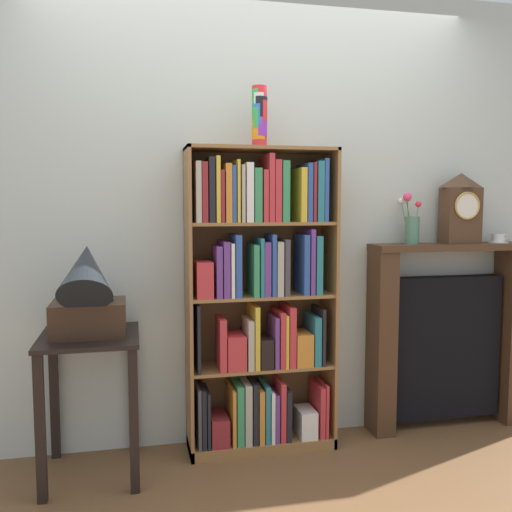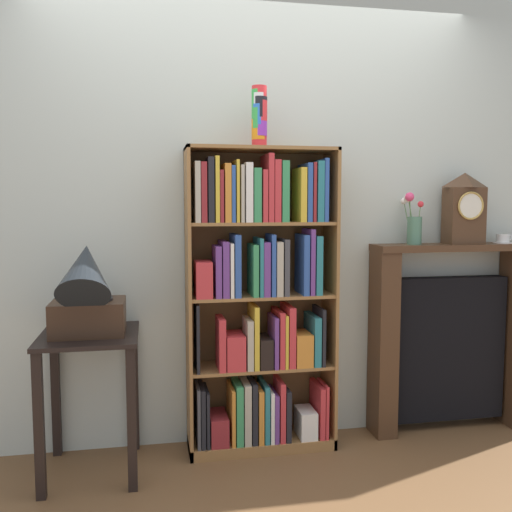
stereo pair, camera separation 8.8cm
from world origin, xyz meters
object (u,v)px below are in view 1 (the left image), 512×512
at_px(fireplace_mantel, 446,337).
at_px(flower_vase, 411,223).
at_px(gramophone, 87,293).
at_px(mantel_clock, 461,208).
at_px(teacup_with_saucer, 498,239).
at_px(cup_stack, 259,117).
at_px(side_table_left, 90,371).
at_px(bookshelf, 260,307).

distance_m(fireplace_mantel, flower_vase, 0.75).
relative_size(gramophone, flower_vase, 1.76).
xyz_separation_m(mantel_clock, teacup_with_saucer, (0.27, 0.00, -0.19)).
bearing_deg(mantel_clock, gramophone, -174.35).
bearing_deg(cup_stack, gramophone, -170.36).
height_order(side_table_left, mantel_clock, mantel_clock).
bearing_deg(cup_stack, bookshelf, 67.43).
bearing_deg(teacup_with_saucer, bookshelf, -178.42).
bearing_deg(bookshelf, mantel_clock, 1.80).
bearing_deg(mantel_clock, side_table_left, -175.79).
relative_size(mantel_clock, flower_vase, 1.39).
distance_m(mantel_clock, teacup_with_saucer, 0.33).
relative_size(gramophone, mantel_clock, 1.27).
bearing_deg(mantel_clock, teacup_with_saucer, 0.56).
bearing_deg(gramophone, side_table_left, 90.00).
height_order(cup_stack, flower_vase, cup_stack).
bearing_deg(gramophone, mantel_clock, 5.65).
relative_size(fireplace_mantel, mantel_clock, 2.70).
bearing_deg(side_table_left, fireplace_mantel, 4.86).
xyz_separation_m(side_table_left, flower_vase, (1.83, 0.16, 0.73)).
distance_m(gramophone, flower_vase, 1.87).
xyz_separation_m(gramophone, fireplace_mantel, (2.09, 0.23, -0.38)).
bearing_deg(side_table_left, gramophone, -90.00).
relative_size(bookshelf, teacup_with_saucer, 13.56).
xyz_separation_m(bookshelf, mantel_clock, (1.25, 0.04, 0.54)).
distance_m(fireplace_mantel, mantel_clock, 0.79).
bearing_deg(bookshelf, side_table_left, -172.49).
height_order(side_table_left, gramophone, gramophone).
height_order(fireplace_mantel, mantel_clock, mantel_clock).
height_order(bookshelf, mantel_clock, bookshelf).
xyz_separation_m(side_table_left, teacup_with_saucer, (2.42, 0.16, 0.63)).
height_order(side_table_left, fireplace_mantel, fireplace_mantel).
xyz_separation_m(cup_stack, flower_vase, (0.93, 0.06, -0.57)).
height_order(fireplace_mantel, flower_vase, flower_vase).
relative_size(fireplace_mantel, flower_vase, 3.74).
xyz_separation_m(fireplace_mantel, mantel_clock, (0.06, -0.02, 0.79)).
distance_m(bookshelf, fireplace_mantel, 1.21).
relative_size(cup_stack, gramophone, 0.60).
distance_m(bookshelf, flower_vase, 1.03).
xyz_separation_m(bookshelf, side_table_left, (-0.90, -0.12, -0.27)).
bearing_deg(gramophone, fireplace_mantel, 6.34).
bearing_deg(side_table_left, cup_stack, 6.22).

